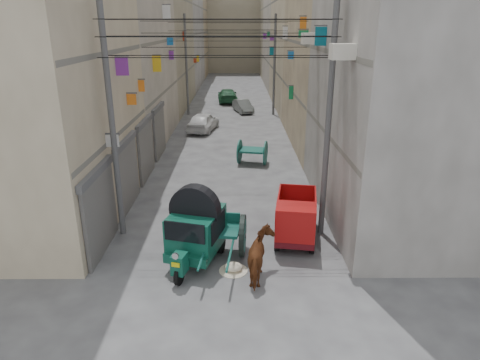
{
  "coord_description": "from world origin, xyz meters",
  "views": [
    {
      "loc": [
        0.58,
        -8.0,
        7.13
      ],
      "look_at": [
        0.66,
        6.5,
        1.87
      ],
      "focal_mm": 32.0,
      "sensor_mm": 36.0,
      "label": 1
    }
  ],
  "objects_px": {
    "auto_rickshaw": "(196,228)",
    "mini_truck": "(296,222)",
    "second_cart": "(252,151)",
    "distant_car_white": "(203,122)",
    "distant_car_green": "(227,96)",
    "feed_sack": "(233,267)",
    "tonga_cart": "(223,234)",
    "distant_car_grey": "(243,106)",
    "horse": "(261,257)"
  },
  "relations": [
    {
      "from": "second_cart",
      "to": "horse",
      "type": "relative_size",
      "value": 1.01
    },
    {
      "from": "feed_sack",
      "to": "second_cart",
      "type": "bearing_deg",
      "value": 85.03
    },
    {
      "from": "feed_sack",
      "to": "horse",
      "type": "xyz_separation_m",
      "value": [
        0.83,
        -0.42,
        0.59
      ]
    },
    {
      "from": "feed_sack",
      "to": "horse",
      "type": "bearing_deg",
      "value": -27.01
    },
    {
      "from": "tonga_cart",
      "to": "mini_truck",
      "type": "bearing_deg",
      "value": 22.6
    },
    {
      "from": "mini_truck",
      "to": "feed_sack",
      "type": "relative_size",
      "value": 5.69
    },
    {
      "from": "feed_sack",
      "to": "horse",
      "type": "distance_m",
      "value": 1.11
    },
    {
      "from": "distant_car_white",
      "to": "distant_car_green",
      "type": "distance_m",
      "value": 12.26
    },
    {
      "from": "feed_sack",
      "to": "distant_car_green",
      "type": "relative_size",
      "value": 0.12
    },
    {
      "from": "horse",
      "to": "distant_car_grey",
      "type": "xyz_separation_m",
      "value": [
        -0.23,
        25.95,
        -0.19
      ]
    },
    {
      "from": "auto_rickshaw",
      "to": "horse",
      "type": "bearing_deg",
      "value": -12.65
    },
    {
      "from": "tonga_cart",
      "to": "mini_truck",
      "type": "xyz_separation_m",
      "value": [
        2.47,
        0.76,
        0.08
      ]
    },
    {
      "from": "auto_rickshaw",
      "to": "second_cart",
      "type": "relative_size",
      "value": 1.65
    },
    {
      "from": "tonga_cart",
      "to": "distant_car_white",
      "type": "bearing_deg",
      "value": 101.89
    },
    {
      "from": "auto_rickshaw",
      "to": "second_cart",
      "type": "xyz_separation_m",
      "value": [
        2.12,
        10.15,
        -0.44
      ]
    },
    {
      "from": "feed_sack",
      "to": "distant_car_white",
      "type": "height_order",
      "value": "distant_car_white"
    },
    {
      "from": "second_cart",
      "to": "mini_truck",
      "type": "bearing_deg",
      "value": -70.32
    },
    {
      "from": "tonga_cart",
      "to": "mini_truck",
      "type": "height_order",
      "value": "mini_truck"
    },
    {
      "from": "auto_rickshaw",
      "to": "mini_truck",
      "type": "xyz_separation_m",
      "value": [
        3.31,
        1.17,
        -0.35
      ]
    },
    {
      "from": "auto_rickshaw",
      "to": "distant_car_grey",
      "type": "relative_size",
      "value": 0.89
    },
    {
      "from": "distant_car_grey",
      "to": "distant_car_green",
      "type": "relative_size",
      "value": 0.74
    },
    {
      "from": "feed_sack",
      "to": "distant_car_green",
      "type": "xyz_separation_m",
      "value": [
        -0.85,
        30.76,
        0.5
      ]
    },
    {
      "from": "auto_rickshaw",
      "to": "feed_sack",
      "type": "distance_m",
      "value": 1.69
    },
    {
      "from": "feed_sack",
      "to": "auto_rickshaw",
      "type": "bearing_deg",
      "value": 150.93
    },
    {
      "from": "auto_rickshaw",
      "to": "feed_sack",
      "type": "height_order",
      "value": "auto_rickshaw"
    },
    {
      "from": "distant_car_grey",
      "to": "distant_car_green",
      "type": "xyz_separation_m",
      "value": [
        -1.45,
        5.23,
        0.11
      ]
    },
    {
      "from": "mini_truck",
      "to": "second_cart",
      "type": "relative_size",
      "value": 1.8
    },
    {
      "from": "mini_truck",
      "to": "distant_car_green",
      "type": "distance_m",
      "value": 29.09
    },
    {
      "from": "mini_truck",
      "to": "distant_car_grey",
      "type": "distance_m",
      "value": 23.75
    },
    {
      "from": "second_cart",
      "to": "distant_car_grey",
      "type": "distance_m",
      "value": 14.73
    },
    {
      "from": "mini_truck",
      "to": "distant_car_white",
      "type": "xyz_separation_m",
      "value": [
        -4.44,
        16.76,
        -0.13
      ]
    },
    {
      "from": "tonga_cart",
      "to": "feed_sack",
      "type": "relative_size",
      "value": 5.76
    },
    {
      "from": "horse",
      "to": "distant_car_green",
      "type": "relative_size",
      "value": 0.39
    },
    {
      "from": "distant_car_green",
      "to": "distant_car_white",
      "type": "bearing_deg",
      "value": 79.08
    },
    {
      "from": "tonga_cart",
      "to": "distant_car_grey",
      "type": "xyz_separation_m",
      "value": [
        0.95,
        24.46,
        -0.19
      ]
    },
    {
      "from": "horse",
      "to": "distant_car_green",
      "type": "xyz_separation_m",
      "value": [
        -1.68,
        31.18,
        -0.09
      ]
    },
    {
      "from": "auto_rickshaw",
      "to": "distant_car_grey",
      "type": "xyz_separation_m",
      "value": [
        1.79,
        24.87,
        -0.61
      ]
    },
    {
      "from": "auto_rickshaw",
      "to": "distant_car_white",
      "type": "xyz_separation_m",
      "value": [
        -1.13,
        17.93,
        -0.48
      ]
    },
    {
      "from": "auto_rickshaw",
      "to": "feed_sack",
      "type": "bearing_deg",
      "value": -13.49
    },
    {
      "from": "auto_rickshaw",
      "to": "mini_truck",
      "type": "distance_m",
      "value": 3.52
    },
    {
      "from": "second_cart",
      "to": "feed_sack",
      "type": "relative_size",
      "value": 3.16
    },
    {
      "from": "tonga_cart",
      "to": "distant_car_green",
      "type": "relative_size",
      "value": 0.72
    },
    {
      "from": "mini_truck",
      "to": "horse",
      "type": "relative_size",
      "value": 1.81
    },
    {
      "from": "feed_sack",
      "to": "mini_truck",
      "type": "bearing_deg",
      "value": 40.67
    },
    {
      "from": "tonga_cart",
      "to": "auto_rickshaw",
      "type": "bearing_deg",
      "value": -148.67
    },
    {
      "from": "feed_sack",
      "to": "distant_car_white",
      "type": "xyz_separation_m",
      "value": [
        -2.31,
        18.59,
        0.53
      ]
    },
    {
      "from": "horse",
      "to": "distant_car_green",
      "type": "bearing_deg",
      "value": -82.19
    },
    {
      "from": "second_cart",
      "to": "horse",
      "type": "xyz_separation_m",
      "value": [
        -0.11,
        -11.23,
        0.02
      ]
    },
    {
      "from": "feed_sack",
      "to": "distant_car_grey",
      "type": "distance_m",
      "value": 25.53
    },
    {
      "from": "feed_sack",
      "to": "distant_car_grey",
      "type": "relative_size",
      "value": 0.17
    }
  ]
}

